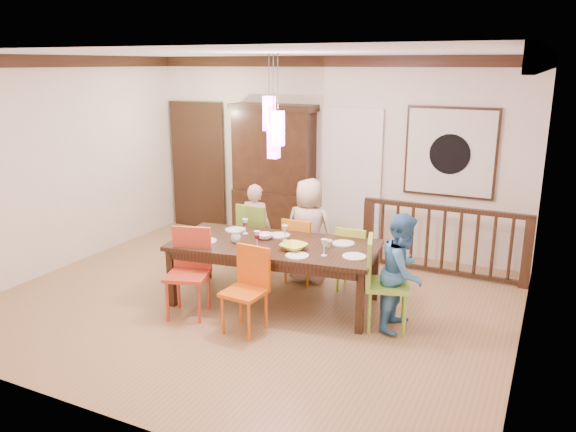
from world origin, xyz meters
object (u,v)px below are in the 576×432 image
at_px(balustrade, 443,239).
at_px(person_end_right, 403,272).
at_px(person_far_mid, 309,231).
at_px(dining_table, 274,249).
at_px(chair_end_right, 388,277).
at_px(chair_far_left, 259,233).
at_px(china_hutch, 274,174).
at_px(person_far_left, 255,228).

xyz_separation_m(balustrade, person_end_right, (-0.09, -1.81, 0.14)).
bearing_deg(person_far_mid, dining_table, 80.61).
bearing_deg(chair_end_right, balustrade, -22.89).
distance_m(dining_table, person_end_right, 1.53).
relative_size(chair_far_left, balustrade, 0.44).
bearing_deg(china_hutch, person_far_left, -73.26).
distance_m(china_hutch, person_far_left, 1.46).
bearing_deg(chair_far_left, balustrade, -151.87).
bearing_deg(person_far_left, person_end_right, 152.85).
bearing_deg(dining_table, balustrade, 40.86).
distance_m(chair_end_right, person_far_mid, 1.58).
distance_m(balustrade, person_far_mid, 1.85).
relative_size(chair_end_right, person_far_left, 0.82).
xyz_separation_m(chair_end_right, china_hutch, (-2.53, 2.22, 0.52)).
xyz_separation_m(chair_far_left, person_end_right, (2.19, -0.80, 0.08)).
bearing_deg(chair_end_right, dining_table, 72.12).
bearing_deg(person_end_right, china_hutch, 53.88).
height_order(balustrade, person_far_mid, person_far_mid).
distance_m(dining_table, china_hutch, 2.49).
bearing_deg(person_far_left, chair_end_right, 150.23).
relative_size(china_hutch, person_far_mid, 1.58).
height_order(dining_table, balustrade, balustrade).
xyz_separation_m(person_far_mid, person_end_right, (1.45, -0.81, -0.05)).
distance_m(chair_far_left, chair_end_right, 2.23).
bearing_deg(chair_end_right, person_end_right, -81.60).
xyz_separation_m(dining_table, china_hutch, (-1.13, 2.18, 0.42)).
bearing_deg(dining_table, person_end_right, -7.01).
bearing_deg(dining_table, china_hutch, 109.84).
distance_m(chair_far_left, person_end_right, 2.33).
height_order(chair_end_right, china_hutch, china_hutch).
bearing_deg(chair_far_left, dining_table, 132.95).
bearing_deg(person_far_mid, person_far_left, -6.07).
height_order(china_hutch, balustrade, china_hutch).
bearing_deg(china_hutch, balustrade, -7.17).
bearing_deg(china_hutch, person_end_right, -39.06).
bearing_deg(china_hutch, chair_far_left, -70.76).
xyz_separation_m(chair_end_right, person_far_left, (-2.13, 0.90, 0.04)).
relative_size(dining_table, chair_far_left, 2.57).
relative_size(person_far_mid, person_end_right, 1.08).
bearing_deg(person_far_mid, chair_far_left, -3.56).
bearing_deg(person_far_mid, balustrade, -150.58).
xyz_separation_m(dining_table, person_far_left, (-0.73, 0.86, -0.06)).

